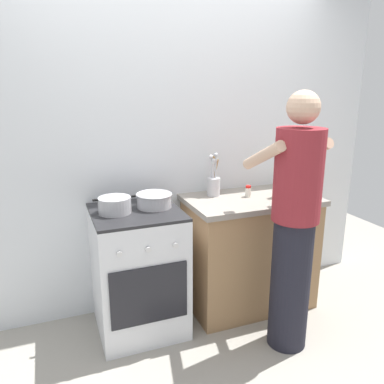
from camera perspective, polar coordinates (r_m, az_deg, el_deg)
The scene contains 10 objects.
ground at distance 2.99m, azimuth -0.07°, elevation -19.49°, with size 6.00×6.00×0.00m, color gray.
back_wall at distance 3.03m, azimuth 0.05°, elevation 6.62°, with size 3.20×0.10×2.50m.
countertop at distance 3.10m, azimuth 8.55°, elevation -8.78°, with size 1.00×0.60×0.90m.
stove_range at distance 2.80m, azimuth -8.03°, elevation -11.59°, with size 0.60×0.62×0.90m.
pot at distance 2.59m, azimuth -11.49°, elevation -1.94°, with size 0.28×0.22×0.11m.
mixing_bowl at distance 2.67m, azimuth -5.69°, elevation -1.14°, with size 0.25×0.25×0.10m.
utensil_crock at distance 2.94m, azimuth 3.26°, elevation 1.43°, with size 0.10×0.10×0.34m.
spice_bottle at distance 2.95m, azimuth 8.41°, elevation 0.11°, with size 0.04×0.04×0.09m.
oil_bottle at distance 2.97m, azimuth 13.04°, elevation 0.99°, with size 0.06×0.06×0.23m.
person at distance 2.52m, azimuth 15.03°, elevation -4.90°, with size 0.41×0.50×1.70m.
Camera 1 is at (-0.88, -2.29, 1.71)m, focal length 35.62 mm.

